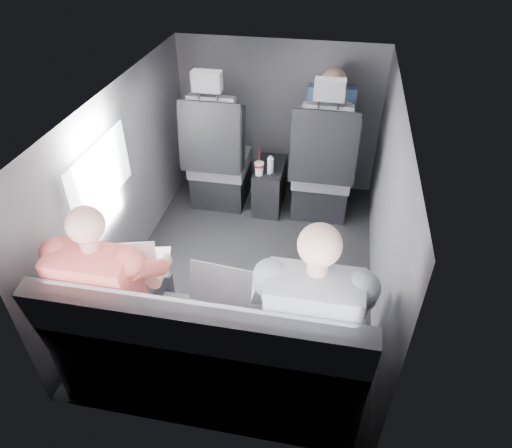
% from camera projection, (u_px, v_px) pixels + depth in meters
% --- Properties ---
extents(floor, '(2.60, 2.60, 0.00)m').
position_uv_depth(floor, '(250.00, 268.00, 3.48)').
color(floor, black).
rests_on(floor, ground).
extents(ceiling, '(2.60, 2.60, 0.00)m').
position_uv_depth(ceiling, '(249.00, 98.00, 2.67)').
color(ceiling, '#B2B2AD').
rests_on(ceiling, panel_back).
extents(panel_left, '(0.02, 2.60, 1.35)m').
position_uv_depth(panel_left, '(124.00, 181.00, 3.21)').
color(panel_left, '#56565B').
rests_on(panel_left, floor).
extents(panel_right, '(0.02, 2.60, 1.35)m').
position_uv_depth(panel_right, '(386.00, 208.00, 2.94)').
color(panel_right, '#56565B').
rests_on(panel_right, floor).
extents(panel_front, '(1.80, 0.02, 1.35)m').
position_uv_depth(panel_front, '(278.00, 117.00, 4.10)').
color(panel_front, '#56565B').
rests_on(panel_front, floor).
extents(panel_back, '(1.80, 0.02, 1.35)m').
position_uv_depth(panel_back, '(192.00, 349.00, 2.05)').
color(panel_back, '#56565B').
rests_on(panel_back, floor).
extents(side_window, '(0.02, 0.75, 0.42)m').
position_uv_depth(side_window, '(101.00, 175.00, 2.84)').
color(side_window, white).
rests_on(side_window, panel_left).
extents(seatbelt, '(0.35, 0.11, 0.59)m').
position_uv_depth(seatbelt, '(325.00, 139.00, 3.46)').
color(seatbelt, black).
rests_on(seatbelt, front_seat_right).
extents(front_seat_left, '(0.52, 0.58, 1.26)m').
position_uv_depth(front_seat_left, '(218.00, 164.00, 3.97)').
color(front_seat_left, black).
rests_on(front_seat_left, floor).
extents(front_seat_right, '(0.52, 0.58, 1.26)m').
position_uv_depth(front_seat_right, '(322.00, 173.00, 3.83)').
color(front_seat_right, black).
rests_on(front_seat_right, floor).
extents(center_console, '(0.24, 0.48, 0.41)m').
position_uv_depth(center_console, '(270.00, 186.00, 4.05)').
color(center_console, black).
rests_on(center_console, floor).
extents(rear_bench, '(1.60, 0.57, 0.92)m').
position_uv_depth(rear_bench, '(211.00, 357.00, 2.46)').
color(rear_bench, '#59595D').
rests_on(rear_bench, floor).
extents(soda_cup, '(0.08, 0.08, 0.25)m').
position_uv_depth(soda_cup, '(259.00, 168.00, 3.78)').
color(soda_cup, white).
rests_on(soda_cup, center_console).
extents(water_bottle, '(0.06, 0.06, 0.16)m').
position_uv_depth(water_bottle, '(270.00, 165.00, 3.80)').
color(water_bottle, '#ADCBEB').
rests_on(water_bottle, center_console).
extents(laptop_white, '(0.40, 0.41, 0.26)m').
position_uv_depth(laptop_white, '(134.00, 263.00, 2.57)').
color(laptop_white, white).
rests_on(laptop_white, passenger_rear_left).
extents(laptop_silver, '(0.36, 0.33, 0.24)m').
position_uv_depth(laptop_silver, '(225.00, 283.00, 2.45)').
color(laptop_silver, '#ACACB1').
rests_on(laptop_silver, rear_bench).
extents(laptop_black, '(0.36, 0.33, 0.24)m').
position_uv_depth(laptop_black, '(312.00, 285.00, 2.44)').
color(laptop_black, black).
rests_on(laptop_black, passenger_rear_right).
extents(passenger_rear_left, '(0.50, 0.62, 1.22)m').
position_uv_depth(passenger_rear_left, '(116.00, 289.00, 2.42)').
color(passenger_rear_left, '#2D2D31').
rests_on(passenger_rear_left, rear_bench).
extents(passenger_rear_right, '(0.53, 0.65, 1.27)m').
position_uv_depth(passenger_rear_right, '(312.00, 315.00, 2.26)').
color(passenger_rear_right, navy).
rests_on(passenger_rear_right, rear_bench).
extents(passenger_front_right, '(0.39, 0.39, 0.77)m').
position_uv_depth(passenger_front_right, '(329.00, 122.00, 3.83)').
color(passenger_front_right, navy).
rests_on(passenger_front_right, front_seat_right).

